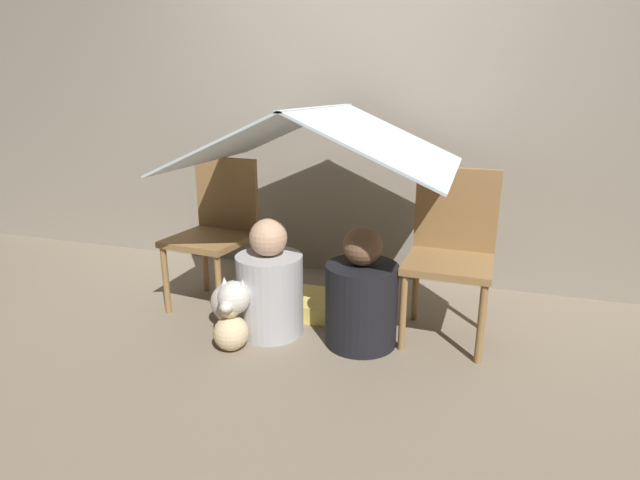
% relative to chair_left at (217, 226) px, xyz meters
% --- Properties ---
extents(ground_plane, '(8.80, 8.80, 0.00)m').
position_rel_chair_left_xyz_m(ground_plane, '(0.69, -0.20, -0.49)').
color(ground_plane, gray).
extents(wall_back, '(7.00, 0.05, 2.50)m').
position_rel_chair_left_xyz_m(wall_back, '(0.69, 0.78, 0.76)').
color(wall_back, gray).
rests_on(wall_back, ground_plane).
extents(chair_left, '(0.48, 0.48, 0.89)m').
position_rel_chair_left_xyz_m(chair_left, '(0.00, 0.00, 0.00)').
color(chair_left, olive).
rests_on(chair_left, ground_plane).
extents(chair_right, '(0.45, 0.45, 0.89)m').
position_rel_chair_left_xyz_m(chair_right, '(1.39, 0.00, 0.00)').
color(chair_right, olive).
rests_on(chair_right, ground_plane).
extents(sheet_canopy, '(1.40, 1.12, 0.32)m').
position_rel_chair_left_xyz_m(sheet_canopy, '(0.69, -0.08, 0.56)').
color(sheet_canopy, silver).
extents(person_front, '(0.36, 0.36, 0.64)m').
position_rel_chair_left_xyz_m(person_front, '(0.47, -0.28, -0.23)').
color(person_front, '#B2B2B7').
rests_on(person_front, ground_plane).
extents(person_second, '(0.37, 0.37, 0.64)m').
position_rel_chair_left_xyz_m(person_second, '(0.97, -0.25, -0.24)').
color(person_second, black).
rests_on(person_second, ground_plane).
extents(dog, '(0.48, 0.41, 0.38)m').
position_rel_chair_left_xyz_m(dog, '(0.37, -0.35, -0.32)').
color(dog, silver).
rests_on(dog, ground_plane).
extents(floor_cushion, '(0.43, 0.35, 0.10)m').
position_rel_chair_left_xyz_m(floor_cushion, '(0.57, 0.03, -0.44)').
color(floor_cushion, '#E5CC66').
rests_on(floor_cushion, ground_plane).
extents(plush_toy, '(0.18, 0.18, 0.29)m').
position_rel_chair_left_xyz_m(plush_toy, '(0.35, -0.53, -0.38)').
color(plush_toy, beige).
rests_on(plush_toy, ground_plane).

